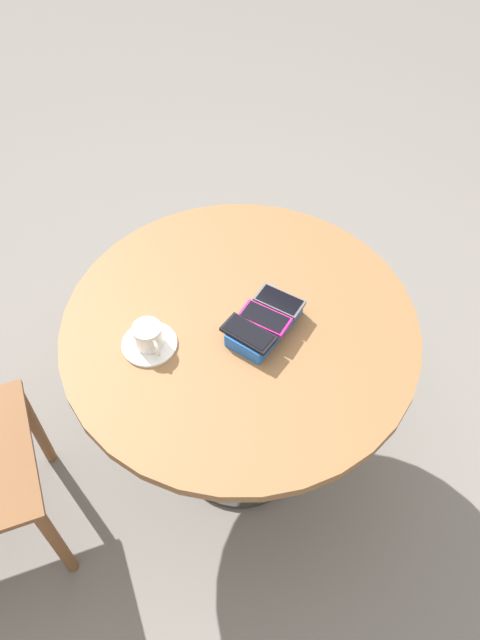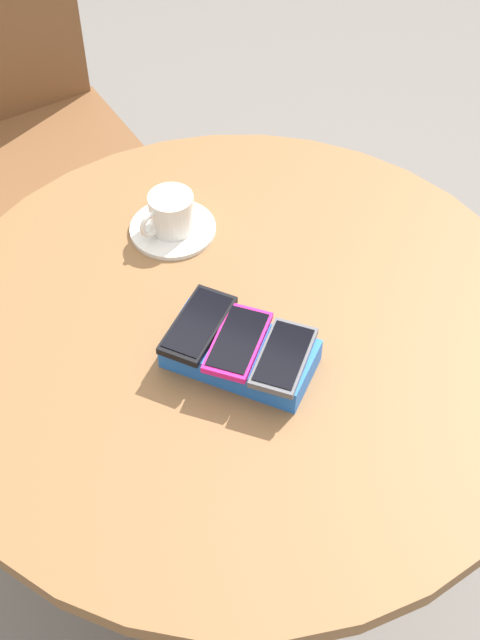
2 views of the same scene
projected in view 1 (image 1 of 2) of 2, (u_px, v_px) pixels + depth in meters
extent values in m
plane|color=slate|center=(240.00, 449.00, 2.21)|extent=(8.00, 8.00, 0.00)
cylinder|color=#2D2D2D|center=(240.00, 448.00, 2.20)|extent=(0.44, 0.44, 0.02)
cylinder|color=#2D2D2D|center=(240.00, 397.00, 1.92)|extent=(0.07, 0.07, 0.67)
cylinder|color=brown|center=(240.00, 328.00, 1.65)|extent=(0.95, 0.95, 0.03)
cube|color=blue|center=(265.00, 324.00, 1.61)|extent=(0.22, 0.12, 0.04)
cube|color=white|center=(247.00, 316.00, 1.64)|extent=(0.12, 0.01, 0.02)
cube|color=#515156|center=(279.00, 301.00, 1.62)|extent=(0.08, 0.13, 0.01)
cube|color=black|center=(280.00, 300.00, 1.62)|extent=(0.07, 0.12, 0.00)
cube|color=#D11975|center=(265.00, 318.00, 1.59)|extent=(0.08, 0.14, 0.01)
cube|color=black|center=(265.00, 317.00, 1.58)|extent=(0.07, 0.12, 0.00)
cube|color=black|center=(248.00, 334.00, 1.56)|extent=(0.07, 0.14, 0.01)
cube|color=black|center=(248.00, 332.00, 1.55)|extent=(0.06, 0.12, 0.00)
cylinder|color=silver|center=(150.00, 344.00, 1.59)|extent=(0.14, 0.14, 0.01)
cylinder|color=silver|center=(148.00, 335.00, 1.56)|extent=(0.07, 0.07, 0.07)
cylinder|color=brown|center=(147.00, 329.00, 1.54)|extent=(0.06, 0.06, 0.00)
torus|color=silver|center=(155.00, 347.00, 1.54)|extent=(0.03, 0.05, 0.05)
cylinder|color=brown|center=(57.00, 542.00, 1.78)|extent=(0.04, 0.04, 0.45)
cylinder|color=brown|center=(36.00, 427.00, 2.01)|extent=(0.04, 0.04, 0.45)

